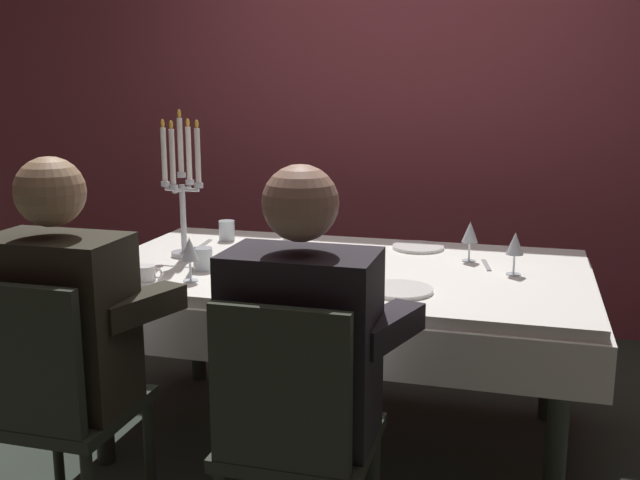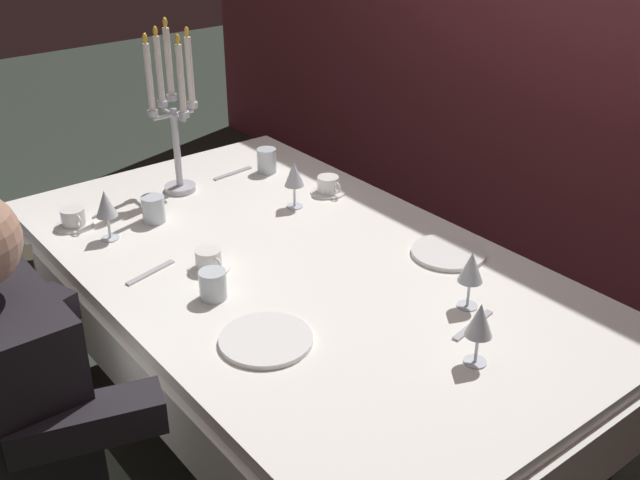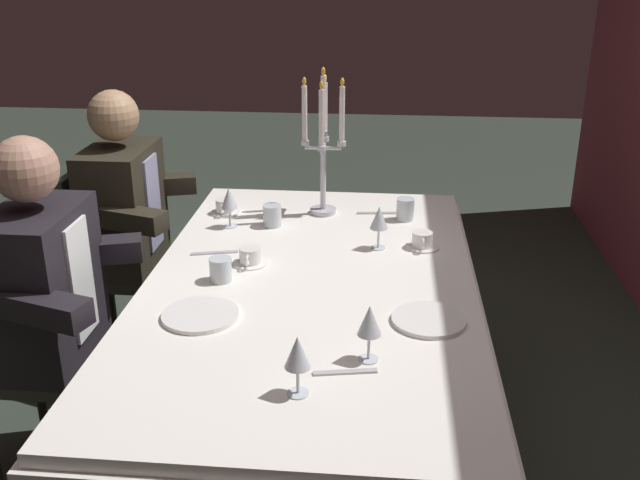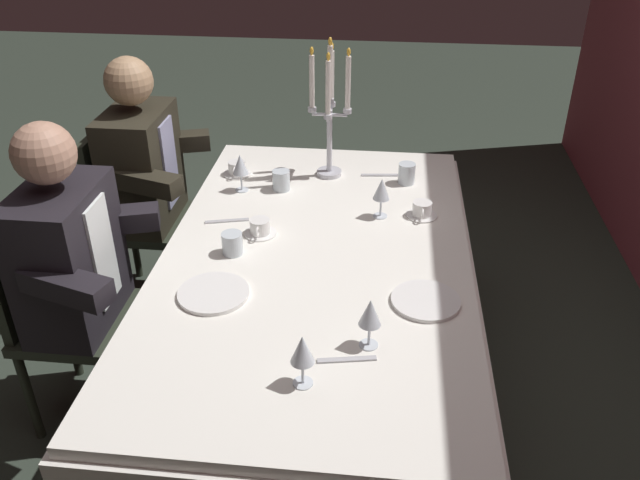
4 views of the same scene
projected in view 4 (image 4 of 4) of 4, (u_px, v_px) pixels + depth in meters
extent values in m
plane|color=#2F392F|center=(316.00, 404.00, 2.73)|extent=(12.00, 12.00, 0.00)
cube|color=white|center=(316.00, 259.00, 2.36)|extent=(1.90, 1.10, 0.04)
cube|color=white|center=(316.00, 284.00, 2.41)|extent=(1.94, 1.14, 0.18)
cylinder|color=#2A3024|center=(250.00, 227.00, 3.30)|extent=(0.07, 0.07, 0.70)
cylinder|color=#2A3024|center=(422.00, 237.00, 3.22)|extent=(0.07, 0.07, 0.70)
cylinder|color=silver|center=(329.00, 173.00, 2.91)|extent=(0.11, 0.11, 0.02)
cylinder|color=silver|center=(329.00, 141.00, 2.83)|extent=(0.02, 0.02, 0.28)
cylinder|color=silver|center=(330.00, 101.00, 2.74)|extent=(0.04, 0.04, 0.02)
cylinder|color=white|center=(330.00, 73.00, 2.68)|extent=(0.02, 0.02, 0.22)
ellipsoid|color=yellow|center=(330.00, 41.00, 2.61)|extent=(0.02, 0.02, 0.03)
cylinder|color=silver|center=(329.00, 118.00, 2.74)|extent=(0.07, 0.01, 0.01)
cylinder|color=silver|center=(328.00, 116.00, 2.70)|extent=(0.04, 0.04, 0.02)
cylinder|color=white|center=(328.00, 88.00, 2.64)|extent=(0.02, 0.02, 0.22)
ellipsoid|color=yellow|center=(328.00, 57.00, 2.57)|extent=(0.02, 0.02, 0.03)
cylinder|color=silver|center=(338.00, 115.00, 2.77)|extent=(0.01, 0.07, 0.01)
cylinder|color=silver|center=(347.00, 111.00, 2.75)|extent=(0.04, 0.04, 0.02)
cylinder|color=white|center=(348.00, 83.00, 2.69)|extent=(0.02, 0.02, 0.22)
ellipsoid|color=yellow|center=(349.00, 52.00, 2.63)|extent=(0.02, 0.02, 0.03)
cylinder|color=silver|center=(330.00, 112.00, 2.80)|extent=(0.07, 0.01, 0.01)
cylinder|color=silver|center=(331.00, 104.00, 2.83)|extent=(0.04, 0.04, 0.02)
cylinder|color=white|center=(332.00, 77.00, 2.76)|extent=(0.02, 0.02, 0.22)
ellipsoid|color=yellow|center=(332.00, 47.00, 2.70)|extent=(0.02, 0.02, 0.03)
cylinder|color=silver|center=(321.00, 114.00, 2.78)|extent=(0.01, 0.07, 0.01)
cylinder|color=silver|center=(312.00, 109.00, 2.77)|extent=(0.04, 0.04, 0.02)
cylinder|color=white|center=(312.00, 82.00, 2.71)|extent=(0.02, 0.02, 0.22)
ellipsoid|color=yellow|center=(312.00, 51.00, 2.64)|extent=(0.02, 0.02, 0.03)
cylinder|color=white|center=(426.00, 301.00, 2.09)|extent=(0.22, 0.22, 0.01)
cylinder|color=white|center=(213.00, 293.00, 2.13)|extent=(0.23, 0.23, 0.01)
cylinder|color=silver|center=(369.00, 345.00, 1.92)|extent=(0.06, 0.06, 0.00)
cylinder|color=silver|center=(369.00, 334.00, 1.89)|extent=(0.01, 0.01, 0.07)
cone|color=silver|center=(370.00, 312.00, 1.85)|extent=(0.07, 0.07, 0.08)
cylinder|color=silver|center=(303.00, 383.00, 1.78)|extent=(0.06, 0.06, 0.00)
cylinder|color=silver|center=(303.00, 372.00, 1.76)|extent=(0.01, 0.01, 0.07)
cone|color=silver|center=(302.00, 349.00, 1.72)|extent=(0.07, 0.07, 0.08)
cylinder|color=maroon|center=(302.00, 356.00, 1.73)|extent=(0.04, 0.04, 0.03)
cylinder|color=silver|center=(380.00, 216.00, 2.59)|extent=(0.06, 0.06, 0.00)
cylinder|color=silver|center=(381.00, 207.00, 2.56)|extent=(0.01, 0.01, 0.07)
cone|color=silver|center=(382.00, 189.00, 2.52)|extent=(0.07, 0.07, 0.08)
cylinder|color=#E0D172|center=(381.00, 194.00, 2.54)|extent=(0.04, 0.04, 0.03)
cylinder|color=silver|center=(242.00, 190.00, 2.78)|extent=(0.06, 0.06, 0.00)
cylinder|color=silver|center=(241.00, 181.00, 2.76)|extent=(0.01, 0.01, 0.07)
cone|color=silver|center=(240.00, 164.00, 2.72)|extent=(0.07, 0.07, 0.08)
cylinder|color=#E0D172|center=(241.00, 169.00, 2.73)|extent=(0.04, 0.04, 0.03)
cylinder|color=silver|center=(407.00, 174.00, 2.82)|extent=(0.07, 0.07, 0.09)
cylinder|color=silver|center=(232.00, 244.00, 2.33)|extent=(0.07, 0.07, 0.08)
cylinder|color=silver|center=(281.00, 180.00, 2.77)|extent=(0.07, 0.07, 0.09)
cylinder|color=white|center=(421.00, 215.00, 2.59)|extent=(0.12, 0.12, 0.01)
cylinder|color=white|center=(422.00, 208.00, 2.57)|extent=(0.08, 0.08, 0.05)
torus|color=white|center=(422.00, 214.00, 2.53)|extent=(0.04, 0.01, 0.04)
cylinder|color=white|center=(260.00, 233.00, 2.47)|extent=(0.12, 0.12, 0.01)
cylinder|color=white|center=(260.00, 226.00, 2.45)|extent=(0.08, 0.08, 0.05)
torus|color=white|center=(257.00, 232.00, 2.41)|extent=(0.04, 0.01, 0.04)
cylinder|color=white|center=(237.00, 174.00, 2.92)|extent=(0.12, 0.12, 0.01)
cylinder|color=white|center=(237.00, 167.00, 2.90)|extent=(0.08, 0.08, 0.05)
torus|color=white|center=(234.00, 172.00, 2.86)|extent=(0.04, 0.01, 0.04)
cube|color=#B7B7BC|center=(227.00, 221.00, 2.55)|extent=(0.06, 0.17, 0.01)
cube|color=#B7B7BC|center=(380.00, 175.00, 2.90)|extent=(0.04, 0.17, 0.01)
cube|color=#B7B7BC|center=(347.00, 360.00, 1.86)|extent=(0.05, 0.17, 0.01)
cylinder|color=#2A3024|center=(181.00, 285.00, 3.10)|extent=(0.04, 0.04, 0.42)
cylinder|color=#2A3024|center=(201.00, 246.00, 3.41)|extent=(0.04, 0.04, 0.42)
cylinder|color=#2A3024|center=(108.00, 281.00, 3.13)|extent=(0.04, 0.04, 0.42)
cylinder|color=#2A3024|center=(134.00, 242.00, 3.44)|extent=(0.04, 0.04, 0.42)
cube|color=#2A3024|center=(150.00, 223.00, 3.15)|extent=(0.42, 0.42, 0.04)
cube|color=#2A3024|center=(104.00, 176.00, 3.05)|extent=(0.38, 0.04, 0.44)
cube|color=#2C281D|center=(142.00, 168.00, 3.00)|extent=(0.42, 0.26, 0.54)
cube|color=#9393B7|center=(170.00, 163.00, 2.98)|extent=(0.16, 0.01, 0.40)
sphere|color=tan|center=(129.00, 81.00, 2.79)|extent=(0.21, 0.21, 0.21)
cube|color=#2C281D|center=(146.00, 182.00, 2.79)|extent=(0.19, 0.34, 0.08)
cube|color=#2C281D|center=(176.00, 142.00, 3.16)|extent=(0.19, 0.34, 0.08)
cylinder|color=#2A3024|center=(121.00, 404.00, 2.44)|extent=(0.04, 0.04, 0.42)
cylinder|color=#2A3024|center=(153.00, 342.00, 2.75)|extent=(0.04, 0.04, 0.42)
cylinder|color=#2A3024|center=(29.00, 396.00, 2.47)|extent=(0.04, 0.04, 0.42)
cylinder|color=#2A3024|center=(71.00, 336.00, 2.78)|extent=(0.04, 0.04, 0.42)
cube|color=#2A3024|center=(83.00, 322.00, 2.49)|extent=(0.42, 0.42, 0.04)
cube|color=#2A3024|center=(21.00, 266.00, 2.39)|extent=(0.38, 0.04, 0.44)
cube|color=black|center=(68.00, 258.00, 2.34)|extent=(0.42, 0.26, 0.54)
cube|color=white|center=(103.00, 253.00, 2.32)|extent=(0.16, 0.01, 0.40)
sphere|color=tan|center=(44.00, 153.00, 2.13)|extent=(0.21, 0.21, 0.21)
cube|color=black|center=(66.00, 285.00, 2.13)|extent=(0.19, 0.34, 0.08)
cube|color=black|center=(116.00, 220.00, 2.50)|extent=(0.19, 0.34, 0.08)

